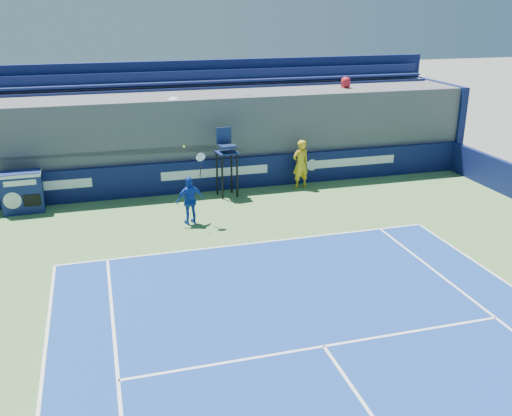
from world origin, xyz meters
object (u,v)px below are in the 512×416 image
object	(u,v)px
match_clock	(22,191)
tennis_player	(190,200)
ball_person	(301,164)
umpire_chair	(226,155)

from	to	relation	value
match_clock	tennis_player	distance (m)	5.80
ball_person	umpire_chair	xyz separation A→B (m)	(-2.89, -0.20, 0.60)
match_clock	tennis_player	size ratio (longest dim) A/B	0.54
ball_person	umpire_chair	distance (m)	2.96
match_clock	umpire_chair	distance (m)	6.97
match_clock	umpire_chair	xyz separation A→B (m)	(6.92, -0.20, 0.79)
ball_person	match_clock	world-z (taller)	ball_person
ball_person	tennis_player	bearing A→B (deg)	18.09
match_clock	tennis_player	bearing A→B (deg)	-26.49
match_clock	umpire_chair	bearing A→B (deg)	-1.67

